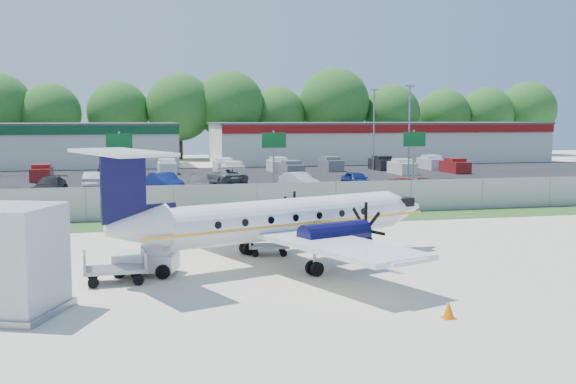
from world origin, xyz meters
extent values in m
plane|color=beige|center=(0.00, 0.00, 0.00)|extent=(170.00, 170.00, 0.00)
cube|color=#2D561E|center=(0.00, 12.00, 0.01)|extent=(170.00, 4.00, 0.02)
cube|color=black|center=(0.00, 19.00, 0.01)|extent=(170.00, 8.00, 0.02)
cube|color=black|center=(0.00, 40.00, 0.01)|extent=(170.00, 32.00, 0.02)
cube|color=gray|center=(0.00, 14.00, 1.00)|extent=(120.00, 0.02, 1.90)
cube|color=gray|center=(0.00, 14.00, 1.98)|extent=(120.00, 0.06, 0.06)
cube|color=gray|center=(0.00, 14.00, 0.05)|extent=(120.00, 0.06, 0.06)
cube|color=silver|center=(26.00, 62.00, 2.50)|extent=(44.00, 12.00, 5.00)
cube|color=#474749|center=(26.00, 62.00, 5.12)|extent=(44.40, 12.40, 0.24)
cube|color=maroon|center=(26.00, 55.90, 4.50)|extent=(44.00, 0.20, 1.00)
cylinder|color=gray|center=(-8.00, 23.00, 2.50)|extent=(0.14, 0.14, 5.00)
cube|color=#0C5923|center=(-8.00, 22.85, 4.30)|extent=(1.80, 0.08, 1.10)
cylinder|color=gray|center=(3.00, 23.00, 2.50)|extent=(0.14, 0.14, 5.00)
cube|color=#0C5923|center=(3.00, 22.85, 4.30)|extent=(1.80, 0.08, 1.10)
cylinder|color=gray|center=(14.00, 23.00, 2.50)|extent=(0.14, 0.14, 5.00)
cube|color=#0C5923|center=(14.00, 22.85, 4.30)|extent=(1.80, 0.08, 1.10)
cylinder|color=gray|center=(20.00, 38.00, 4.50)|extent=(0.18, 0.18, 9.00)
cube|color=gray|center=(20.00, 38.00, 9.00)|extent=(0.90, 0.35, 0.18)
cylinder|color=gray|center=(20.00, 48.00, 4.50)|extent=(0.18, 0.18, 9.00)
cube|color=gray|center=(20.00, 48.00, 9.00)|extent=(0.90, 0.35, 0.18)
cylinder|color=white|center=(-1.50, -0.08, 1.87)|extent=(10.74, 5.32, 1.65)
cone|color=white|center=(4.49, 2.14, 1.87)|extent=(2.36, 2.21, 1.65)
cone|color=white|center=(-7.64, -2.35, 2.04)|extent=(2.69, 2.33, 1.65)
cube|color=black|center=(4.32, 2.08, 2.17)|extent=(1.12, 1.33, 0.39)
cube|color=white|center=(-1.90, -0.23, 1.39)|extent=(7.91, 15.29, 0.19)
cylinder|color=black|center=(-0.13, -2.25, 1.52)|extent=(3.10, 1.92, 0.95)
cylinder|color=black|center=(-1.88, 2.47, 1.52)|extent=(3.10, 1.92, 0.95)
cube|color=black|center=(-8.05, -2.50, 3.51)|extent=(1.60, 0.72, 2.52)
cube|color=white|center=(-8.13, -2.53, 4.77)|extent=(3.82, 5.77, 0.12)
cylinder|color=gray|center=(2.74, 1.49, 0.56)|extent=(0.10, 0.10, 1.13)
cylinder|color=black|center=(2.74, 1.49, 0.24)|extent=(0.51, 0.32, 0.49)
cylinder|color=black|center=(-1.03, -2.59, 0.28)|extent=(0.64, 0.52, 0.56)
cylinder|color=black|center=(-2.78, 2.13, 0.28)|extent=(0.64, 0.52, 0.56)
cube|color=white|center=(-7.24, -0.90, 0.50)|extent=(2.61, 2.03, 0.64)
cube|color=white|center=(-6.80, -1.04, 1.01)|extent=(1.33, 1.45, 0.46)
cube|color=black|center=(-6.41, -1.17, 1.03)|extent=(0.47, 1.01, 0.37)
cylinder|color=black|center=(-8.24, -1.32, 0.28)|extent=(0.59, 0.36, 0.55)
cylinder|color=black|center=(-7.80, 0.04, 0.28)|extent=(0.59, 0.36, 0.55)
cylinder|color=black|center=(-6.68, -1.84, 0.28)|extent=(0.59, 0.36, 0.55)
cylinder|color=black|center=(-6.23, -0.48, 0.28)|extent=(0.59, 0.36, 0.55)
cube|color=gray|center=(-1.86, 1.85, 0.39)|extent=(1.90, 1.32, 0.10)
cube|color=gray|center=(-2.68, 1.99, 0.66)|extent=(0.24, 1.05, 0.52)
cube|color=gray|center=(-1.04, 1.72, 0.66)|extent=(0.24, 1.05, 0.52)
cylinder|color=black|center=(-2.54, 1.48, 0.16)|extent=(0.33, 0.15, 0.31)
cylinder|color=black|center=(-2.38, 2.43, 0.16)|extent=(0.33, 0.15, 0.31)
cylinder|color=black|center=(-1.33, 1.28, 0.16)|extent=(0.33, 0.15, 0.31)
cylinder|color=black|center=(-1.18, 2.23, 0.16)|extent=(0.33, 0.15, 0.31)
cube|color=gray|center=(-8.41, -2.09, 0.50)|extent=(2.28, 1.43, 0.13)
cube|color=gray|center=(-9.47, -2.13, 0.84)|extent=(0.15, 1.34, 0.67)
cube|color=gray|center=(-7.35, -2.04, 0.84)|extent=(0.15, 1.34, 0.67)
cylinder|color=black|center=(-9.16, -2.73, 0.20)|extent=(0.41, 0.15, 0.40)
cylinder|color=black|center=(-9.22, -1.51, 0.20)|extent=(0.41, 0.15, 0.40)
cylinder|color=black|center=(-7.60, -2.66, 0.20)|extent=(0.41, 0.15, 0.40)
cylinder|color=black|center=(-7.66, -1.44, 0.20)|extent=(0.41, 0.15, 0.40)
cube|color=silver|center=(-11.58, -5.60, 1.67)|extent=(3.64, 3.64, 3.34)
cube|color=gray|center=(-11.58, -5.60, 0.11)|extent=(3.93, 3.93, 0.22)
cone|color=orange|center=(1.31, -9.16, 0.27)|extent=(0.36, 0.36, 0.53)
cube|color=orange|center=(1.31, -9.16, 0.01)|extent=(0.38, 0.38, 0.03)
cone|color=orange|center=(-6.15, 7.02, 0.25)|extent=(0.34, 0.34, 0.51)
cube|color=orange|center=(-6.15, 7.02, 0.01)|extent=(0.36, 0.36, 0.03)
imported|color=maroon|center=(11.68, 20.85, 0.00)|extent=(5.26, 2.35, 1.50)
imported|color=black|center=(-13.25, 29.35, 0.00)|extent=(2.76, 5.08, 1.40)
imported|color=navy|center=(-4.50, 29.75, 0.00)|extent=(3.01, 4.94, 1.54)
imported|color=#595B5E|center=(-1.80, 28.67, 0.00)|extent=(2.88, 5.17, 1.42)
imported|color=silver|center=(6.47, 28.92, 0.00)|extent=(2.72, 4.54, 1.41)
imported|color=navy|center=(11.43, 28.85, 0.00)|extent=(1.77, 4.20, 1.42)
imported|color=silver|center=(-10.08, 34.48, 0.00)|extent=(1.84, 4.26, 1.36)
imported|color=#595B5E|center=(1.30, 35.17, 0.00)|extent=(3.43, 5.77, 1.50)
camera|label=1|loc=(-8.31, -28.57, 6.04)|focal=45.00mm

